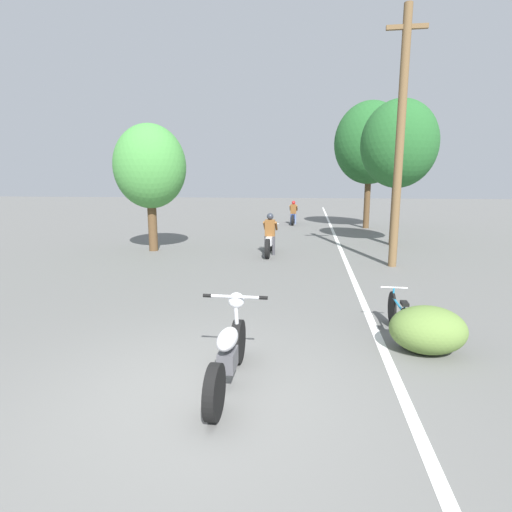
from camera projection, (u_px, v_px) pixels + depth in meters
The scene contains 11 objects.
ground_plane at pixel (199, 395), 4.73m from camera, with size 120.00×120.00×0.00m, color #60605E.
lane_stripe_edge at pixel (338, 244), 16.34m from camera, with size 0.14×48.00×0.01m, color white.
utility_pole at pixel (400, 139), 11.30m from camera, with size 1.10×0.24×7.22m.
roadside_tree_right_near at pixel (399, 145), 15.26m from camera, with size 2.90×2.61×5.59m.
roadside_tree_right_far at pixel (370, 143), 21.10m from camera, with size 3.74×3.36×6.68m.
roadside_tree_left at pixel (150, 167), 14.16m from camera, with size 2.57×2.32×4.51m.
roadside_bush at pixel (428, 330), 5.87m from camera, with size 1.10×0.88×0.70m.
motorcycle_foreground at pixel (229, 352), 4.92m from camera, with size 0.86×1.98×1.03m.
motorcycle_rider_lead at pixel (270, 239), 13.81m from camera, with size 0.50×2.17×1.44m.
motorcycle_rider_far at pixel (293, 215), 23.85m from camera, with size 0.50×2.13×1.39m.
bicycle_parked at pixel (398, 316), 6.54m from camera, with size 0.44×1.56×0.70m.
Camera 1 is at (1.26, -4.21, 2.49)m, focal length 28.00 mm.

